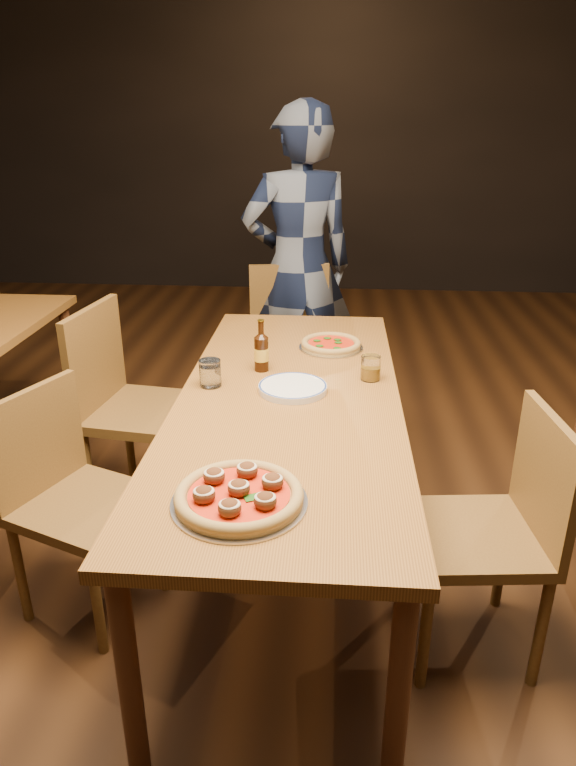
# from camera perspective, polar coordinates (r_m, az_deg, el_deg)

# --- Properties ---
(ground) EXTENTS (9.00, 9.00, 0.00)m
(ground) POSITION_cam_1_polar(r_m,az_deg,el_deg) (2.71, 0.08, -15.77)
(ground) COLOR black
(room_shell) EXTENTS (9.00, 9.00, 9.00)m
(room_shell) POSITION_cam_1_polar(r_m,az_deg,el_deg) (2.13, 0.11, 27.29)
(room_shell) COLOR black
(room_shell) RESTS_ON ground
(table_main) EXTENTS (0.80, 2.00, 0.75)m
(table_main) POSITION_cam_1_polar(r_m,az_deg,el_deg) (2.35, 0.09, -2.72)
(table_main) COLOR brown
(table_main) RESTS_ON ground
(chair_main_nw) EXTENTS (0.53, 0.53, 0.87)m
(chair_main_nw) POSITION_cam_1_polar(r_m,az_deg,el_deg) (2.38, -17.64, -10.22)
(chair_main_nw) COLOR brown
(chair_main_nw) RESTS_ON ground
(chair_main_sw) EXTENTS (0.52, 0.52, 0.99)m
(chair_main_sw) POSITION_cam_1_polar(r_m,az_deg,el_deg) (2.87, -12.56, -2.35)
(chair_main_sw) COLOR brown
(chair_main_sw) RESTS_ON ground
(chair_main_e) EXTENTS (0.46, 0.46, 0.90)m
(chair_main_e) POSITION_cam_1_polar(r_m,az_deg,el_deg) (2.19, 16.31, -12.75)
(chair_main_e) COLOR brown
(chair_main_e) RESTS_ON ground
(chair_end) EXTENTS (0.52, 0.52, 0.96)m
(chair_end) POSITION_cam_1_polar(r_m,az_deg,el_deg) (3.54, 0.42, 2.86)
(chair_end) COLOR brown
(chair_end) RESTS_ON ground
(pizza_meatball) EXTENTS (0.36, 0.36, 0.07)m
(pizza_meatball) POSITION_cam_1_polar(r_m,az_deg,el_deg) (1.70, -4.38, -9.92)
(pizza_meatball) COLOR #B7B7BF
(pizza_meatball) RESTS_ON table_main
(pizza_margherita) EXTENTS (0.28, 0.28, 0.04)m
(pizza_margherita) POSITION_cam_1_polar(r_m,az_deg,el_deg) (2.79, 3.85, 3.47)
(pizza_margherita) COLOR #B7B7BF
(pizza_margherita) RESTS_ON table_main
(plate_stack) EXTENTS (0.25, 0.25, 0.02)m
(plate_stack) POSITION_cam_1_polar(r_m,az_deg,el_deg) (2.35, 0.42, -0.45)
(plate_stack) COLOR white
(plate_stack) RESTS_ON table_main
(beer_bottle) EXTENTS (0.06, 0.06, 0.20)m
(beer_bottle) POSITION_cam_1_polar(r_m,az_deg,el_deg) (2.52, -2.39, 2.69)
(beer_bottle) COLOR black
(beer_bottle) RESTS_ON table_main
(water_glass) EXTENTS (0.08, 0.08, 0.10)m
(water_glass) POSITION_cam_1_polar(r_m,az_deg,el_deg) (2.40, -6.95, 0.89)
(water_glass) COLOR white
(water_glass) RESTS_ON table_main
(amber_glass) EXTENTS (0.08, 0.08, 0.09)m
(amber_glass) POSITION_cam_1_polar(r_m,az_deg,el_deg) (2.46, 7.38, 1.35)
(amber_glass) COLOR #AB7213
(amber_glass) RESTS_ON table_main
(diner) EXTENTS (0.74, 0.60, 1.77)m
(diner) POSITION_cam_1_polar(r_m,az_deg,el_deg) (3.69, 0.95, 10.19)
(diner) COLOR black
(diner) RESTS_ON ground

